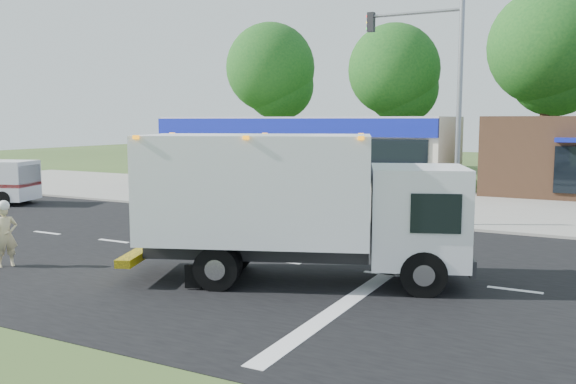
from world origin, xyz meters
name	(u,v)px	position (x,y,z in m)	size (l,w,h in m)	color
ground	(281,262)	(0.00, 0.00, 0.00)	(120.00, 120.00, 0.00)	#385123
road_asphalt	(281,262)	(0.00, 0.00, 0.00)	(60.00, 14.00, 0.02)	black
sidewalk	(381,217)	(0.00, 8.20, 0.06)	(60.00, 2.40, 0.12)	gray
parking_apron	(421,201)	(0.00, 14.00, 0.01)	(60.00, 9.00, 0.02)	gray
lane_markings	(303,279)	(1.35, -1.35, 0.02)	(55.20, 7.00, 0.01)	silver
ems_box_truck	(293,197)	(1.16, -1.54, 2.01)	(8.23, 5.07, 3.49)	black
emergency_worker	(5,234)	(-6.11, -3.80, 0.87)	(0.62, 0.71, 1.76)	tan
retail_strip_mall	(305,149)	(-9.00, 19.93, 2.01)	(18.00, 6.20, 4.00)	beige
traffic_signal_pole	(441,89)	(2.35, 7.60, 4.92)	(3.51, 0.25, 8.00)	gray
background_trees	(469,66)	(-0.85, 28.16, 7.38)	(36.77, 7.39, 12.10)	#332114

